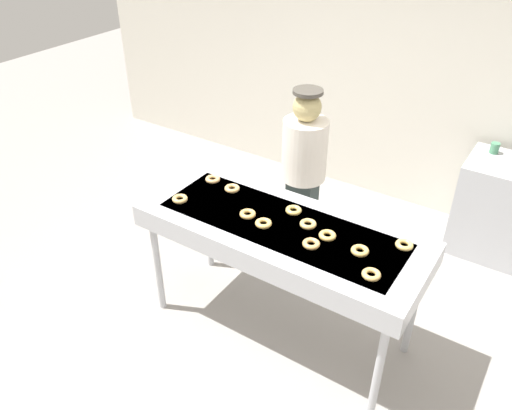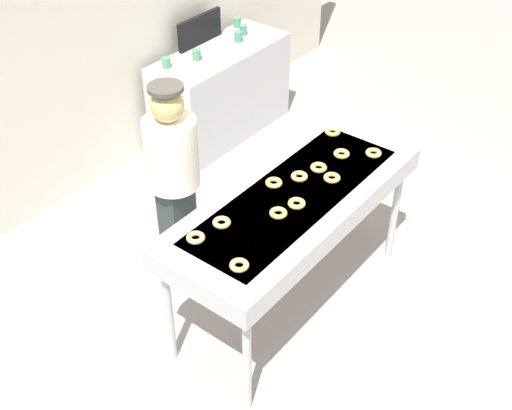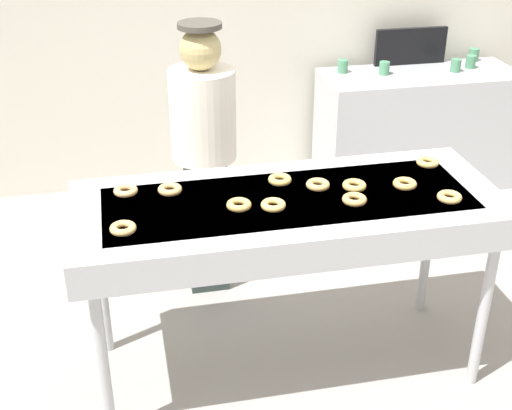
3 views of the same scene
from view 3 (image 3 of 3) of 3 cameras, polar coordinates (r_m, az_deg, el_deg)
The scene contains 22 objects.
ground_plane at distance 3.93m, azimuth 2.31°, elevation -12.81°, with size 16.00×16.00×0.00m, color #9E9993.
fryer_conveyor at distance 3.40m, azimuth 2.61°, elevation -0.76°, with size 2.07×0.83×1.02m.
glazed_donut_0 at distance 3.53m, azimuth 12.06°, elevation 1.67°, with size 0.12×0.12×0.03m, color #E0B35D.
glazed_donut_1 at distance 3.25m, azimuth 1.42°, elevation 0.00°, with size 0.12×0.12×0.03m, color #E9BA62.
glazed_donut_2 at distance 3.42m, azimuth -7.03°, elevation 1.27°, with size 0.12×0.12×0.03m, color #E2B269.
glazed_donut_3 at distance 3.50m, azimuth 2.02°, elevation 2.10°, with size 0.12×0.12×0.03m, color #DFBB5F.
glazed_donut_4 at distance 3.34m, azimuth 8.03°, elevation 0.46°, with size 0.12×0.12×0.03m, color #E2AA60.
glazed_donut_5 at distance 3.12m, azimuth -10.78°, elevation -1.87°, with size 0.12×0.12×0.03m, color #DEB267.
glazed_donut_6 at distance 3.80m, azimuth 13.81°, elevation 3.41°, with size 0.12×0.12×0.03m, color #E0BA64.
glazed_donut_7 at distance 3.45m, azimuth 15.48°, elevation 0.63°, with size 0.12×0.12×0.03m, color #E0B262.
glazed_donut_8 at distance 3.44m, azimuth -10.57°, elevation 1.16°, with size 0.12×0.12×0.03m, color #E4B16E.
glazed_donut_9 at distance 3.46m, azimuth 5.07°, elevation 1.66°, with size 0.12×0.12×0.03m, color #DBAD62.
glazed_donut_10 at distance 3.26m, azimuth -1.40°, elevation 0.02°, with size 0.12×0.12×0.03m, color #DFAE5D.
glazed_donut_11 at distance 3.47m, azimuth 8.01°, elevation 1.59°, with size 0.12×0.12×0.03m, color #E0B65D.
worker_baker at distance 4.08m, azimuth -4.26°, elevation 5.08°, with size 0.38×0.38×1.68m.
prep_counter at distance 5.81m, azimuth 12.85°, elevation 6.04°, with size 1.54×0.61×0.93m, color #B7BABF.
paper_cup_0 at distance 5.88m, azimuth 17.09°, elevation 11.10°, with size 0.08×0.08×0.10m, color #4C8C66.
paper_cup_1 at distance 6.09m, azimuth 17.33°, elevation 11.61°, with size 0.08×0.08×0.10m, color #4C8C66.
paper_cup_2 at distance 5.56m, azimuth 10.41°, elevation 10.91°, with size 0.08×0.08×0.10m, color #4C8C66.
paper_cup_3 at distance 5.76m, azimuth 15.97°, elevation 10.89°, with size 0.08×0.08×0.10m, color #4C8C66.
paper_cup_4 at distance 5.56m, azimuth 7.08°, elevation 11.15°, with size 0.08×0.08×0.10m, color #4C8C66.
menu_display at distance 5.84m, azimuth 12.49°, elevation 12.52°, with size 0.59×0.04×0.29m, color black.
Camera 3 is at (-0.76, -2.88, 2.57)m, focal length 49.10 mm.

